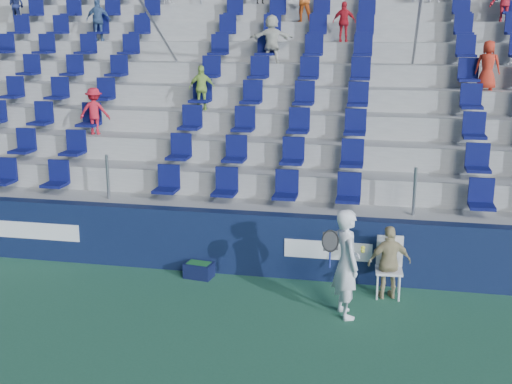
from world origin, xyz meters
TOP-DOWN VIEW (x-y plane):
  - ground at (0.00, 0.00)m, footprint 70.00×70.00m
  - sponsor_wall at (0.00, 3.15)m, footprint 24.00×0.32m
  - grandstand at (0.00, 8.24)m, footprint 24.00×8.17m
  - tennis_player at (1.91, 1.64)m, footprint 0.73×0.77m
  - line_judge_chair at (2.60, 2.66)m, footprint 0.48×0.49m
  - line_judge at (2.60, 2.50)m, footprint 0.82×0.54m
  - ball_bin at (-0.88, 2.75)m, footprint 0.56×0.41m

SIDE VIEW (x-z plane):
  - ground at x=0.00m, z-range 0.00..0.00m
  - ball_bin at x=-0.88m, z-range 0.01..0.30m
  - line_judge_chair at x=2.60m, z-range 0.07..1.12m
  - sponsor_wall at x=0.00m, z-range 0.00..1.20m
  - line_judge at x=2.60m, z-range 0.00..1.30m
  - tennis_player at x=1.91m, z-range 0.00..1.80m
  - grandstand at x=0.00m, z-range -1.17..5.45m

